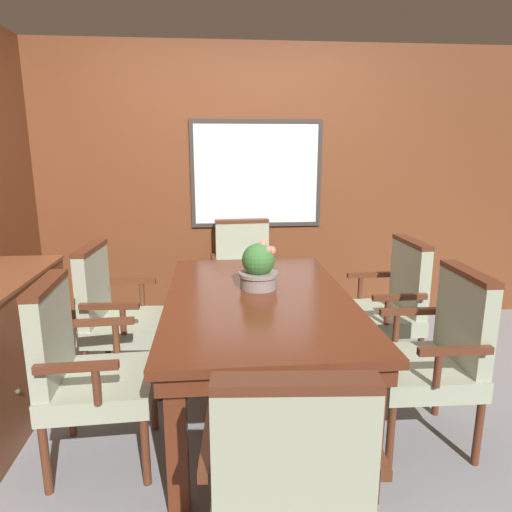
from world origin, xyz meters
name	(u,v)px	position (x,y,z in m)	size (l,w,h in m)	color
ground_plane	(254,417)	(0.00, 0.00, 0.00)	(14.00, 14.00, 0.00)	gray
wall_back	(238,188)	(0.00, 1.66, 1.23)	(7.20, 0.08, 2.45)	brown
dining_table	(258,310)	(0.03, 0.08, 0.65)	(1.06, 1.78, 0.74)	#562614
chair_left_far	(116,311)	(-0.88, 0.49, 0.52)	(0.55, 0.59, 0.97)	#562B19
chair_left_near	(83,367)	(-0.88, -0.30, 0.52)	(0.54, 0.58, 0.97)	#562B19
chair_head_far	(244,272)	(0.04, 1.39, 0.52)	(0.59, 0.55, 0.97)	#562B19
chair_right_far	(389,303)	(0.99, 0.50, 0.52)	(0.52, 0.57, 0.97)	#562B19
chair_head_near	(290,483)	(0.01, -1.19, 0.52)	(0.59, 0.55, 0.97)	#562B19
chair_right_near	(436,352)	(0.95, -0.29, 0.52)	(0.53, 0.57, 0.97)	#562B19
potted_plant	(259,267)	(0.05, 0.22, 0.87)	(0.24, 0.24, 0.30)	gray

